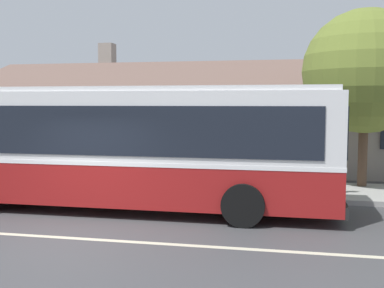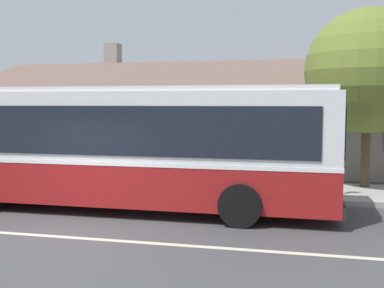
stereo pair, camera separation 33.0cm
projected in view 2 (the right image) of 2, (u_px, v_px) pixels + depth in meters
ground_plane at (62, 237)px, 10.13m from camera, size 300.00×300.00×0.00m
sidewalk_far at (151, 186)px, 15.94m from camera, size 60.00×3.00×0.15m
lane_divider_stripe at (62, 237)px, 10.13m from camera, size 60.00×0.16×0.01m
community_building at (219, 125)px, 22.47m from camera, size 21.08×8.45×5.77m
transit_bus at (112, 144)px, 12.81m from camera, size 11.82×2.79×3.22m
bench_down_street at (61, 171)px, 15.94m from camera, size 1.65×0.51×0.94m
street_tree_primary at (368, 75)px, 15.01m from camera, size 3.92×3.92×5.76m
bus_stop_sign at (331, 145)px, 13.53m from camera, size 0.36×0.07×2.40m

